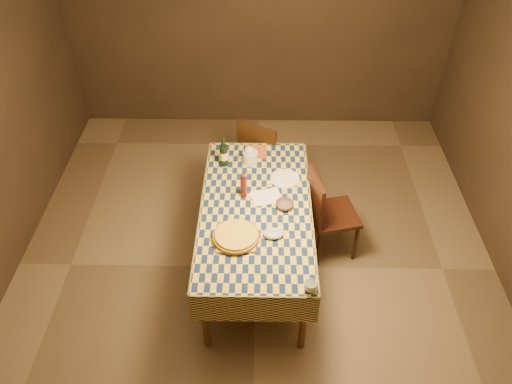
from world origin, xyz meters
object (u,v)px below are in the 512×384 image
(wine_bottle, at_px, (224,155))
(pizza, at_px, (236,236))
(chair_right, at_px, (325,210))
(white_plate, at_px, (285,179))
(bowl, at_px, (285,205))
(chair_far, at_px, (261,153))
(cutting_board, at_px, (236,238))
(dining_table, at_px, (256,214))

(wine_bottle, bearing_deg, pizza, -80.80)
(chair_right, bearing_deg, white_plate, 159.65)
(bowl, xyz_separation_m, chair_far, (-0.20, 1.08, -0.27))
(white_plate, bearing_deg, cutting_board, -118.82)
(bowl, bearing_deg, chair_far, 100.74)
(cutting_board, relative_size, chair_right, 0.33)
(wine_bottle, relative_size, chair_far, 0.32)
(dining_table, height_order, chair_right, chair_right)
(chair_far, bearing_deg, chair_right, -55.20)
(pizza, relative_size, chair_right, 0.41)
(dining_table, distance_m, pizza, 0.41)
(cutting_board, xyz_separation_m, bowl, (0.39, 0.37, 0.01))
(wine_bottle, height_order, white_plate, wine_bottle)
(bowl, xyz_separation_m, chair_right, (0.39, 0.23, -0.27))
(white_plate, bearing_deg, chair_right, -20.35)
(dining_table, relative_size, chair_right, 1.98)
(dining_table, bearing_deg, cutting_board, -112.51)
(white_plate, height_order, chair_right, chair_right)
(pizza, xyz_separation_m, wine_bottle, (-0.15, 0.94, 0.08))
(chair_right, bearing_deg, dining_table, -159.62)
(dining_table, height_order, bowl, bowl)
(bowl, distance_m, chair_far, 1.13)
(pizza, bearing_deg, wine_bottle, 99.20)
(chair_right, bearing_deg, wine_bottle, 159.69)
(dining_table, relative_size, wine_bottle, 6.12)
(cutting_board, distance_m, chair_far, 1.48)
(cutting_board, bearing_deg, bowl, 43.38)
(wine_bottle, xyz_separation_m, chair_far, (0.34, 0.51, -0.36))
(dining_table, distance_m, chair_far, 1.10)
(dining_table, bearing_deg, pizza, -112.51)
(pizza, xyz_separation_m, bowl, (0.39, 0.37, -0.01))
(dining_table, bearing_deg, bowl, 1.88)
(dining_table, distance_m, chair_right, 0.69)
(dining_table, height_order, chair_far, chair_far)
(cutting_board, xyz_separation_m, wine_bottle, (-0.15, 0.94, 0.10))
(chair_right, bearing_deg, pizza, -142.58)
(wine_bottle, bearing_deg, chair_right, -20.31)
(dining_table, xyz_separation_m, chair_far, (0.04, 1.08, -0.17))
(dining_table, bearing_deg, wine_bottle, 117.62)
(white_plate, bearing_deg, wine_bottle, 159.72)
(cutting_board, height_order, chair_far, chair_far)
(pizza, height_order, chair_right, chair_right)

